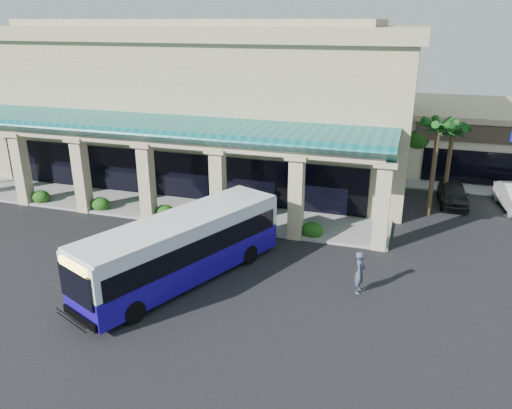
% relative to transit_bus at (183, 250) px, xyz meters
% --- Properties ---
extents(ground, '(110.00, 110.00, 0.00)m').
position_rel_transit_bus_xyz_m(ground, '(2.27, 1.00, -1.54)').
color(ground, black).
extents(main_building, '(30.80, 14.80, 11.35)m').
position_rel_transit_bus_xyz_m(main_building, '(-5.73, 17.00, 4.14)').
color(main_building, tan).
rests_on(main_building, ground).
extents(arcade, '(30.00, 6.20, 5.70)m').
position_rel_transit_bus_xyz_m(arcade, '(-5.73, 7.80, 1.31)').
color(arcade, '#105E60').
rests_on(arcade, ground).
extents(palm_0, '(2.40, 2.40, 6.60)m').
position_rel_transit_bus_xyz_m(palm_0, '(10.77, 12.00, 1.76)').
color(palm_0, '#0F390F').
rests_on(palm_0, ground).
extents(palm_1, '(2.40, 2.40, 5.80)m').
position_rel_transit_bus_xyz_m(palm_1, '(11.77, 15.00, 1.36)').
color(palm_1, '#0F390F').
rests_on(palm_1, ground).
extents(broadleaf_tree, '(2.60, 2.60, 4.81)m').
position_rel_transit_bus_xyz_m(broadleaf_tree, '(9.77, 20.00, 0.87)').
color(broadleaf_tree, '#1A4810').
rests_on(broadleaf_tree, ground).
extents(transit_bus, '(6.72, 11.11, 3.07)m').
position_rel_transit_bus_xyz_m(transit_bus, '(0.00, 0.00, 0.00)').
color(transit_bus, '#1A0A93').
rests_on(transit_bus, ground).
extents(pedestrian, '(0.51, 0.74, 1.93)m').
position_rel_transit_bus_xyz_m(pedestrian, '(7.80, 1.34, -0.57)').
color(pedestrian, '#3E4556').
rests_on(pedestrian, ground).
extents(car_silver, '(1.98, 4.38, 1.46)m').
position_rel_transit_bus_xyz_m(car_silver, '(12.26, 14.48, -0.81)').
color(car_silver, black).
rests_on(car_silver, ground).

